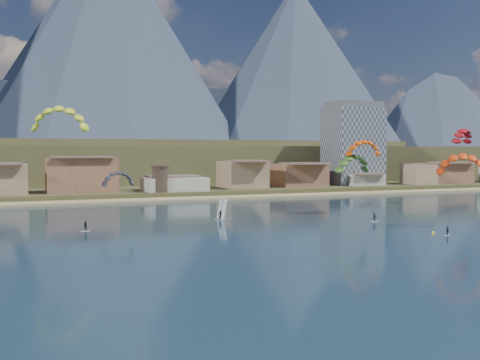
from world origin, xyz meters
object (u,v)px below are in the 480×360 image
Objects in this scene: kitesurfer_green at (353,161)px; windsurfer at (221,213)px; kitesurfer_orange at (462,161)px; kitesurfer_yellow at (60,115)px; buoy at (433,233)px; watchtower at (160,179)px; apartment_tower at (353,144)px.

windsurfer is (-32.89, 1.76, -11.28)m from kitesurfer_green.
kitesurfer_orange reaches higher than windsurfer.
kitesurfer_yellow is at bearing 154.41° from kitesurfer_orange.
buoy is (-11.04, -5.01, -13.19)m from kitesurfer_orange.
kitesurfer_green is (-7.49, 28.07, -0.57)m from kitesurfer_orange.
buoy is (28.79, -93.96, -6.26)m from watchtower.
apartment_tower reaches higher than watchtower.
buoy is at bearing -72.97° from watchtower.
buoy is at bearing -96.12° from kitesurfer_green.
kitesurfer_yellow is 1.48× the size of kitesurfer_green.
watchtower is at bearing 117.97° from kitesurfer_green.
apartment_tower is 88.91m from kitesurfer_green.
watchtower is (-80.00, -14.00, -11.45)m from apartment_tower.
apartment_tower reaches higher than buoy.
apartment_tower is 110.01m from windsurfer.
watchtower is 0.48× the size of kitesurfer_orange.
buoy is at bearing -115.38° from apartment_tower.
kitesurfer_orange is 28.82× the size of buoy.
kitesurfer_yellow is 5.93× the size of windsurfer.
buoy is at bearing -32.72° from kitesurfer_yellow.
kitesurfer_yellow is at bearing -122.57° from watchtower.
apartment_tower reaches higher than kitesurfer_orange.
apartment_tower is 1.78× the size of kitesurfer_orange.
kitesurfer_green is at bearing 104.94° from kitesurfer_orange.
kitesurfer_yellow is at bearing -149.41° from apartment_tower.
apartment_tower is 120.80m from buoy.
kitesurfer_orange is at bearing -111.32° from apartment_tower.
apartment_tower reaches higher than kitesurfer_green.
kitesurfer_orange is at bearing -65.88° from watchtower.
buoy is (29.34, -34.84, -1.34)m from windsurfer.
buoy is at bearing -155.57° from kitesurfer_orange.
windsurfer is at bearing -137.77° from apartment_tower.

